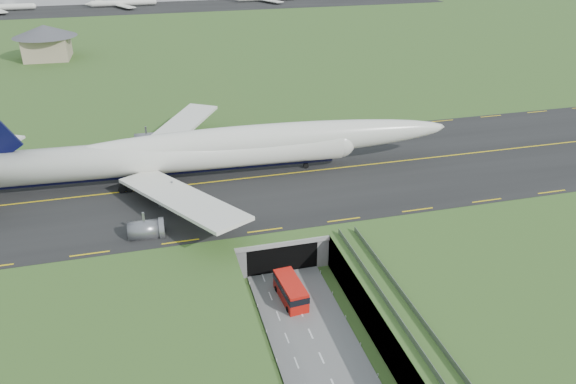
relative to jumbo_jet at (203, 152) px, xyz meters
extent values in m
plane|color=#3B6327|center=(9.02, -35.70, -11.68)|extent=(900.00, 900.00, 0.00)
cube|color=gray|center=(9.02, -35.70, -8.68)|extent=(800.00, 800.00, 6.00)
cube|color=slate|center=(9.02, -43.20, -11.58)|extent=(12.00, 75.00, 0.20)
cube|color=black|center=(9.02, -2.70, -5.59)|extent=(800.00, 44.00, 0.18)
cube|color=gray|center=(9.02, -16.70, -6.18)|extent=(16.00, 22.00, 1.00)
cube|color=gray|center=(2.02, -16.70, -8.68)|extent=(2.00, 22.00, 6.00)
cube|color=gray|center=(16.02, -16.70, -8.68)|extent=(2.00, 22.00, 6.00)
cube|color=black|center=(9.02, -21.70, -9.18)|extent=(12.00, 12.00, 5.00)
cube|color=#A8A8A3|center=(9.02, -27.75, -6.08)|extent=(17.00, 0.50, 0.80)
cube|color=#A8A8A3|center=(20.02, -54.20, -5.88)|extent=(3.00, 53.00, 0.50)
cube|color=gray|center=(18.62, -54.20, -5.13)|extent=(0.06, 53.00, 1.00)
cube|color=gray|center=(21.42, -54.20, -5.13)|extent=(0.06, 53.00, 1.00)
cylinder|color=#A8A8A3|center=(20.02, -51.70, -8.88)|extent=(0.90, 0.90, 5.60)
cylinder|color=#A8A8A3|center=(20.02, -39.70, -8.88)|extent=(0.90, 0.90, 5.60)
cylinder|color=white|center=(-7.21, 0.33, -0.32)|extent=(70.73, 9.88, 6.64)
sphere|color=white|center=(28.00, -1.29, -0.32)|extent=(6.80, 6.80, 6.50)
ellipsoid|color=white|center=(11.80, -0.54, 1.17)|extent=(79.31, 9.75, 6.97)
ellipsoid|color=black|center=(26.96, -1.24, 0.51)|extent=(4.77, 3.11, 2.32)
cylinder|color=black|center=(-7.21, 0.33, -2.91)|extent=(67.03, 5.87, 2.79)
cube|color=white|center=(-4.38, 16.81, -1.36)|extent=(22.87, 30.08, 2.79)
cube|color=white|center=(-5.91, -16.33, -1.36)|extent=(20.72, 30.93, 2.79)
cylinder|color=slate|center=(-6.01, 10.14, -4.57)|extent=(5.54, 3.67, 3.42)
cylinder|color=slate|center=(-10.40, 21.24, -4.57)|extent=(5.54, 3.67, 3.42)
cylinder|color=slate|center=(-6.92, -9.54, -4.57)|extent=(5.54, 3.67, 3.42)
cylinder|color=slate|center=(-12.31, -20.19, -4.57)|extent=(5.54, 3.67, 3.42)
cylinder|color=black|center=(20.96, -0.97, -4.93)|extent=(1.16, 0.57, 1.14)
cube|color=black|center=(-11.87, 0.55, -4.78)|extent=(6.55, 7.54, 1.45)
cube|color=red|center=(8.37, -35.26, -9.86)|extent=(3.67, 8.31, 3.24)
cube|color=black|center=(8.37, -35.26, -9.22)|extent=(3.74, 8.42, 1.08)
cube|color=black|center=(8.37, -35.26, -11.21)|extent=(3.41, 7.75, 0.54)
cylinder|color=black|center=(7.20, -38.06, -11.09)|extent=(0.46, 1.00, 0.97)
cylinder|color=black|center=(6.76, -32.69, -11.09)|extent=(0.46, 1.00, 0.97)
cylinder|color=black|center=(9.99, -37.84, -11.09)|extent=(0.46, 1.00, 0.97)
cylinder|color=black|center=(9.55, -32.46, -11.09)|extent=(0.46, 1.00, 0.97)
cube|color=tan|center=(-41.53, 116.69, -1.65)|extent=(15.52, 15.52, 8.06)
cone|color=#4C4C51|center=(-41.53, 116.69, 4.39)|extent=(22.76, 22.76, 4.03)
cube|color=black|center=(9.02, 234.30, -5.54)|extent=(320.00, 50.00, 0.08)
cylinder|color=white|center=(-14.95, 239.30, -3.50)|extent=(34.00, 3.20, 3.20)
camera|label=1|loc=(-10.11, -102.99, 42.15)|focal=35.00mm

